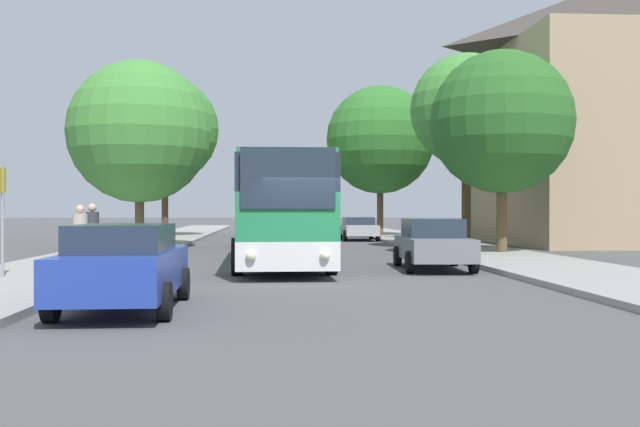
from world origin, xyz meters
name	(u,v)px	position (x,y,z in m)	size (l,w,h in m)	color
ground_plane	(315,281)	(0.00, 0.00, 0.00)	(300.00, 300.00, 0.00)	#4C4C4F
sidewalk_left	(20,280)	(-7.00, 0.00, 0.07)	(4.00, 120.00, 0.15)	gray
sidewalk_right	(594,276)	(7.00, 0.00, 0.07)	(4.00, 120.00, 0.15)	gray
bus_front	(280,210)	(-0.76, 5.06, 1.73)	(2.92, 11.37, 3.23)	silver
bus_middle	(278,207)	(-0.68, 18.66, 1.86)	(3.06, 10.31, 3.49)	#2D519E
bus_rear	(275,209)	(-0.65, 33.49, 1.78)	(2.83, 11.72, 3.32)	#2D2D2D
parked_car_left_curb	(124,265)	(-3.61, -5.07, 0.78)	(1.95, 4.52, 1.49)	#233D9E
parked_car_right_near	(433,243)	(3.65, 3.29, 0.77)	(2.11, 4.47, 1.48)	slate
parked_car_right_far	(359,228)	(4.01, 24.23, 0.71)	(2.04, 4.60, 1.32)	#B7B7BC
bus_stop_sign	(3,208)	(-7.41, 0.00, 1.78)	(0.08, 0.45, 2.64)	gray
pedestrian_waiting_near	(80,238)	(-5.87, 1.08, 1.01)	(0.36, 0.36, 1.71)	#23232D
pedestrian_waiting_far	(92,235)	(-5.98, 2.85, 1.04)	(0.36, 0.36, 1.76)	#23232D
tree_left_near	(139,132)	(-6.83, 15.42, 5.20)	(6.30, 6.30, 8.20)	brown
tree_left_far	(165,130)	(-7.47, 28.27, 6.66)	(6.57, 6.57, 9.81)	#47331E
tree_right_near	(502,122)	(7.66, 9.52, 5.05)	(5.40, 5.40, 7.61)	brown
tree_right_mid	(380,140)	(5.88, 28.44, 6.14)	(6.78, 6.78, 9.39)	brown
tree_right_far	(466,110)	(7.59, 14.31, 6.15)	(4.94, 4.94, 8.49)	#513D23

